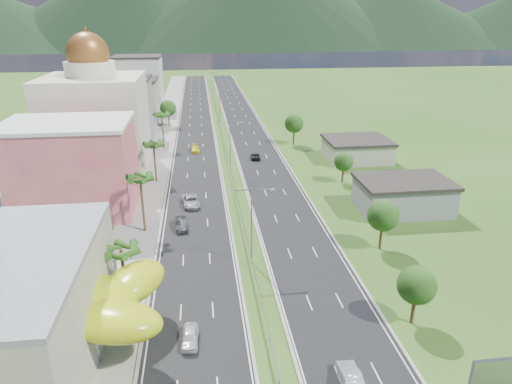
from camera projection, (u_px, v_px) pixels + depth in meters
name	position (u px, v px, depth m)	size (l,w,h in m)	color
ground	(262.00, 306.00, 53.08)	(500.00, 500.00, 0.00)	#2D5119
road_left	(196.00, 129.00, 135.48)	(11.00, 260.00, 0.04)	black
road_right	(246.00, 128.00, 137.21)	(11.00, 260.00, 0.04)	black
sidewalk_left	(163.00, 130.00, 134.36)	(7.00, 260.00, 0.12)	gray
median_guardrail	(225.00, 142.00, 119.46)	(0.10, 216.06, 0.76)	gray
streetlight_median_b	(252.00, 218.00, 59.89)	(6.04, 0.25, 11.00)	gray
streetlight_median_c	(230.00, 141.00, 96.90)	(6.04, 0.25, 11.00)	gray
streetlight_median_d	(219.00, 103.00, 138.54)	(6.04, 0.25, 11.00)	gray
streetlight_median_e	(214.00, 83.00, 180.17)	(6.04, 0.25, 11.00)	gray
lime_canopy	(68.00, 303.00, 45.26)	(18.00, 15.00, 7.40)	#ACC413
pink_shophouse	(72.00, 169.00, 76.74)	(20.00, 15.00, 15.00)	#C75162
domed_building	(96.00, 118.00, 96.63)	(20.00, 20.00, 28.70)	beige
midrise_grey	(120.00, 111.00, 121.09)	(16.00, 15.00, 16.00)	gray
midrise_beige	(132.00, 102.00, 141.98)	(16.00, 15.00, 13.00)	#A79C89
midrise_white	(139.00, 84.00, 162.36)	(16.00, 15.00, 18.00)	silver
billboard	(500.00, 376.00, 36.79)	(5.20, 0.35, 6.20)	gray
shed_near	(403.00, 197.00, 78.54)	(15.00, 10.00, 5.00)	gray
shed_far	(357.00, 150.00, 106.64)	(14.00, 12.00, 4.40)	#A79C89
palm_tree_b	(121.00, 253.00, 50.59)	(3.60, 3.60, 8.10)	#47301C
palm_tree_c	(140.00, 180.00, 68.57)	(3.60, 3.60, 9.60)	#47301C
palm_tree_d	(154.00, 146.00, 90.20)	(3.60, 3.60, 8.60)	#47301C
palm_tree_e	(162.00, 116.00, 113.05)	(3.60, 3.60, 9.40)	#47301C
leafy_tree_lfar	(168.00, 108.00, 137.17)	(4.90, 4.90, 8.05)	#47301C
leafy_tree_ra	(417.00, 285.00, 48.58)	(4.20, 4.20, 6.90)	#47301C
leafy_tree_rb	(383.00, 216.00, 64.51)	(4.55, 4.55, 7.47)	#47301C
leafy_tree_rc	(344.00, 162.00, 91.05)	(3.85, 3.85, 6.33)	#47301C
leafy_tree_rd	(294.00, 123.00, 117.91)	(4.90, 4.90, 8.05)	#47301C
mountain_ridge	(260.00, 48.00, 476.37)	(860.00, 140.00, 90.00)	black
car_white_near_left	(190.00, 337.00, 46.93)	(1.67, 4.16, 1.42)	silver
car_dark_left	(181.00, 224.00, 72.25)	(1.68, 4.81, 1.58)	black
car_silver_mid_left	(191.00, 201.00, 80.95)	(2.74, 5.95, 1.65)	#A1A4A8
car_yellow_far_left	(195.00, 149.00, 113.23)	(1.99, 4.90, 1.42)	yellow
car_silver_right	(351.00, 379.00, 41.35)	(1.72, 4.92, 1.62)	#B8BAC1
car_dark_far_right	(255.00, 156.00, 107.53)	(2.11, 4.58, 1.27)	black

